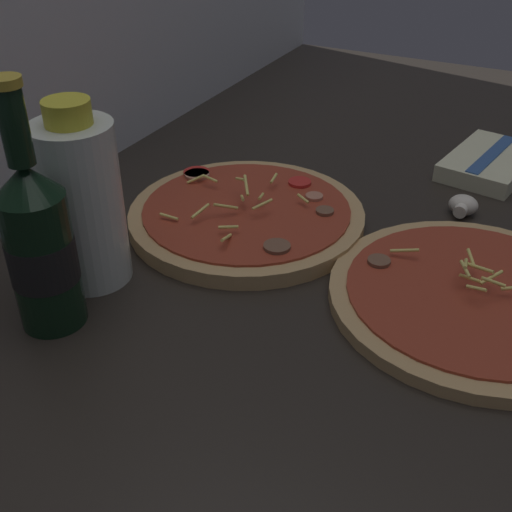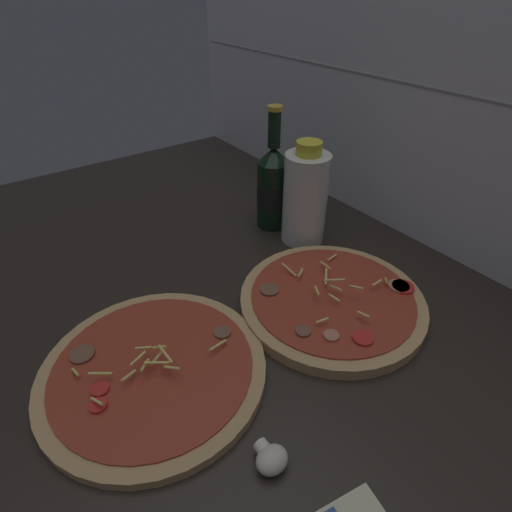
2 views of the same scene
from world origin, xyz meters
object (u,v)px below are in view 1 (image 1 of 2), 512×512
Objects in this scene: pizza_near at (474,298)px; dish_towel at (490,162)px; oil_bottle at (82,202)px; pizza_far at (248,214)px; mushroom_left at (463,206)px; beer_bottle at (40,244)px.

pizza_near is 1.64× the size of dish_towel.
pizza_far is at bearing -27.58° from oil_bottle.
mushroom_left is (31.72, -32.56, -7.72)cm from oil_bottle.
pizza_far is 28.01cm from beer_bottle.
oil_bottle is (-18.01, 9.41, 7.93)cm from pizza_far.
oil_bottle is (7.76, 1.51, 0.32)cm from beer_bottle.
pizza_far is at bearing -17.03° from beer_bottle.
oil_bottle is 5.14× the size of mushroom_left.
dish_towel is (33.36, 4.33, 0.40)cm from pizza_near.
mushroom_left is at bearing -45.74° from oil_bottle.
pizza_far is 7.55× the size of mushroom_left.
mushroom_left is 0.21× the size of dish_towel.
pizza_far is 1.47× the size of oil_bottle.
dish_towel is (28.69, -23.84, 0.16)cm from pizza_far.
oil_bottle is 1.10× the size of dish_towel.
dish_towel is at bearing -2.66° from mushroom_left.
pizza_near reaches higher than dish_towel.
oil_bottle reaches higher than pizza_far.
pizza_near is at bearing -70.46° from oil_bottle.
beer_bottle reaches higher than pizza_far.
beer_bottle is at bearing 120.33° from pizza_near.
beer_bottle is (-25.78, 7.90, 7.61)cm from pizza_far.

